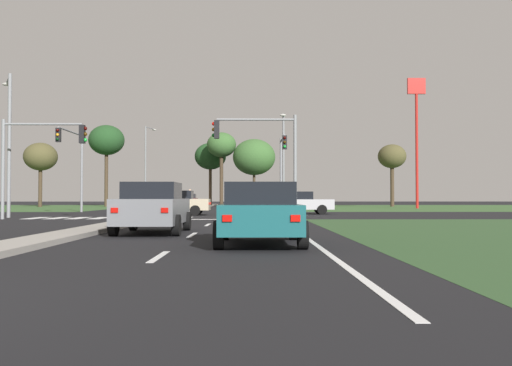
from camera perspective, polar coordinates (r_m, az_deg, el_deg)
The scene contains 39 objects.
ground_plane at distance 35.41m, azimuth -9.15°, elevation -3.32°, with size 200.00×200.00×0.00m, color black.
grass_verge_far_right at distance 62.85m, azimuth 18.22°, elevation -2.44°, with size 35.00×35.00×0.01m, color #385B2D.
median_island_near at distance 16.88m, azimuth -18.85°, elevation -5.08°, with size 1.20×22.00×0.14m, color gray.
median_island_far at distance 60.23m, azimuth -5.60°, elevation -2.49°, with size 1.20×36.00×0.14m, color #ADA89E.
lane_dash_near at distance 10.79m, azimuth -10.11°, elevation -7.58°, with size 0.14×2.00×0.01m, color silver.
lane_dash_second at distance 16.72m, azimuth -6.68°, elevation -5.41°, with size 0.14×2.00×0.01m, color silver.
lane_dash_third at distance 22.68m, azimuth -5.06°, elevation -4.37°, with size 0.14×2.00×0.01m, color silver.
edge_line_right at distance 17.11m, azimuth 4.74°, elevation -5.32°, with size 0.14×24.00×0.01m, color silver.
stop_bar_near at distance 28.06m, azimuth -3.59°, elevation -3.81°, with size 6.40×0.50×0.01m, color silver.
crosswalk_bar_near at distance 32.02m, azimuth -21.99°, elevation -3.42°, with size 0.70×2.80×0.01m, color silver.
crosswalk_bar_second at distance 31.62m, azimuth -20.05°, elevation -3.46°, with size 0.70×2.80×0.01m, color silver.
crosswalk_bar_third at distance 31.25m, azimuth -18.05°, elevation -3.50°, with size 0.70×2.80×0.01m, color silver.
crosswalk_bar_fourth at distance 30.93m, azimuth -16.02°, elevation -3.54°, with size 0.70×2.80×0.01m, color silver.
crosswalk_bar_fifth at distance 30.64m, azimuth -13.94°, elevation -3.57°, with size 0.70×2.80×0.01m, color silver.
crosswalk_bar_sixth at distance 30.40m, azimuth -11.83°, elevation -3.60°, with size 0.70×2.80×0.01m, color silver.
crosswalk_bar_seventh at distance 30.20m, azimuth -9.68°, elevation -3.63°, with size 0.70×2.80×0.01m, color silver.
crosswalk_bar_eighth at distance 30.04m, azimuth -7.51°, elevation -3.65°, with size 0.70×2.80×0.01m, color silver.
car_teal_second at distance 13.33m, azimuth 0.39°, elevation -3.13°, with size 2.08×4.20×1.50m.
car_silver_third at distance 36.72m, azimuth 4.42°, elevation -2.05°, with size 4.63×1.97×1.51m.
car_white_fourth at distance 49.30m, azimuth -9.25°, elevation -1.84°, with size 1.97×4.48×1.59m.
car_maroon_fifth at distance 66.52m, azimuth -7.07°, elevation -1.77°, with size 2.09×4.17×1.53m.
car_beige_sixth at distance 34.88m, azimuth -8.58°, elevation -2.04°, with size 4.62×1.96×1.55m.
car_black_seventh at distance 58.55m, azimuth -8.03°, elevation -1.83°, with size 2.09×4.25×1.49m.
car_grey_eighth at distance 17.73m, azimuth -10.71°, elevation -2.52°, with size 2.07×4.30×1.62m.
traffic_signal_far_left at distance 41.82m, azimuth -18.52°, elevation 2.80°, with size 0.32×5.46×6.08m.
traffic_signal_near_left at distance 30.63m, azimuth -22.10°, elevation 3.20°, with size 4.44×0.32×5.20m.
traffic_signal_far_right at distance 40.07m, azimuth 2.76°, elevation 2.48°, with size 0.32×4.71×5.67m.
traffic_signal_near_right at distance 28.52m, azimuth 0.87°, elevation 3.76°, with size 4.45×0.32×5.45m.
street_lamp_second at distance 33.78m, azimuth -24.41°, elevation 4.49°, with size 1.41×2.16×8.07m.
street_lamp_third at distance 48.71m, azimuth 2.89°, elevation 2.74°, with size 0.56×2.00×8.42m.
street_lamp_fourth at distance 71.56m, azimuth -11.39°, elevation 2.20°, with size 1.11×2.30×10.24m.
pedestrian_at_median at distance 47.79m, azimuth -6.92°, elevation -1.44°, with size 0.34×0.34×1.69m.
fastfood_pole_sign at distance 57.51m, azimuth 16.43°, elevation 6.88°, with size 1.80×0.40×13.11m.
treeline_second at distance 67.26m, azimuth -21.59°, elevation 2.53°, with size 3.76×3.76×7.37m.
treeline_third at distance 67.59m, azimuth -15.36°, elevation 4.28°, with size 4.21×4.21×9.72m.
treeline_fourth at distance 63.35m, azimuth -3.63°, elevation 3.89°, with size 3.39×3.39×8.63m.
treeline_fifth at distance 66.71m, azimuth -4.79°, elevation 2.76°, with size 3.82×3.82×7.73m.
treeline_sixth at distance 62.54m, azimuth -0.20°, elevation 2.71°, with size 4.87×4.87×7.79m.
treeline_seventh at distance 67.07m, azimuth 14.03°, elevation 2.64°, with size 3.34×3.34×7.43m.
Camera 1 is at (5.27, -4.99, 1.16)m, focal length 38.27 mm.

